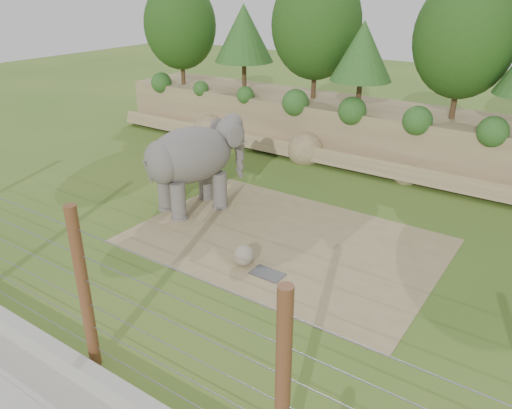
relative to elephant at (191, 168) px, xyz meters
The scene contains 8 objects.
ground 5.28m from the elephant, 40.62° to the right, with size 90.00×90.00×0.00m, color #426A24.
back_embankment 10.64m from the elephant, 65.02° to the left, with size 30.00×5.52×8.77m.
dirt_patch 4.62m from the elephant, ahead, with size 10.00×7.00×0.02m, color #967F5C.
drain_grate 5.74m from the elephant, 25.38° to the right, with size 1.00×0.60×0.03m, color #262628.
elephant is the anchor object (origin of this frame).
stone_ball 4.86m from the elephant, 29.53° to the right, with size 0.64×0.64×0.64m, color gray.
retaining_wall 9.20m from the elephant, 65.30° to the right, with size 26.00×0.35×0.50m, color #BBB7AC.
barrier_fence 8.65m from the elephant, 63.91° to the right, with size 20.26×0.26×4.00m.
Camera 1 is at (8.11, -9.79, 8.07)m, focal length 35.00 mm.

